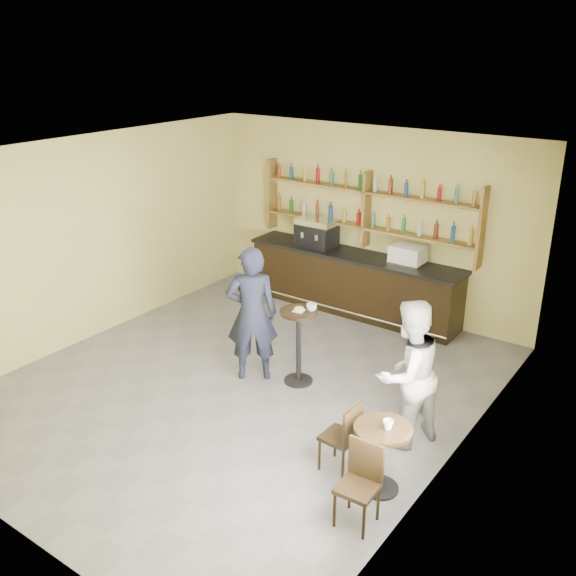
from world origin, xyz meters
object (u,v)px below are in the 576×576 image
Objects in this scene: chair_west at (339,436)px; patron_second at (408,374)px; espresso_machine at (317,232)px; pedestal_table at (299,347)px; bar_counter at (353,283)px; cafe_table at (381,459)px; pastry_case at (408,255)px; chair_south at (357,487)px; man_main at (252,314)px.

chair_west is 0.47× the size of patron_second.
espresso_machine is 3.08m from pedestal_table.
cafe_table is at bearing -56.23° from bar_counter.
bar_counter is at bearing -149.48° from chair_west.
bar_counter is at bearing 172.25° from pastry_case.
pastry_case reaches higher than chair_south.
patron_second reaches higher than espresso_machine.
patron_second is at bearing 161.05° from chair_west.
chair_west is at bearing 130.06° from chair_south.
man_main reaches higher than chair_west.
chair_south is at bearing -77.14° from pastry_case.
espresso_machine is 0.64× the size of pedestal_table.
espresso_machine reaches higher than pedestal_table.
espresso_machine is (-0.77, 0.00, 0.78)m from bar_counter.
pastry_case is at bearing -131.15° from patron_second.
chair_south is at bearing 31.92° from patron_second.
patron_second reaches higher than chair_south.
chair_south is at bearing -59.36° from bar_counter.
espresso_machine reaches higher than chair_west.
espresso_machine is 0.81× the size of chair_west.
pastry_case is at bearing 0.00° from bar_counter.
espresso_machine is at bearing -110.25° from patron_second.
pastry_case is 0.50× the size of pedestal_table.
bar_counter is 1.22m from pastry_case.
chair_west is at bearing -61.71° from bar_counter.
pedestal_table is 2.00m from chair_west.
cafe_table is 0.43× the size of patron_second.
bar_counter is at bearing -127.06° from man_main.
espresso_machine is 1.77m from pastry_case.
bar_counter is 4.52× the size of chair_south.
bar_counter is 5.03× the size of cafe_table.
chair_south reaches higher than cafe_table.
pastry_case is 0.28× the size of man_main.
pedestal_table is at bearing 133.57° from chair_south.
bar_counter is 4.62× the size of chair_west.
chair_south is (0.05, -0.60, 0.04)m from cafe_table.
patron_second is (-0.25, 1.56, 0.48)m from chair_south.
espresso_machine is 4.99m from chair_west.
pedestal_table is 0.56× the size of man_main.
espresso_machine is at bearing 172.25° from pastry_case.
patron_second is at bearing -71.78° from pastry_case.
man_main reaches higher than chair_south.
pastry_case is 3.04m from man_main.
bar_counter is at bearing 123.77° from cafe_table.
bar_counter reaches higher than chair_south.
pedestal_table is at bearing 145.56° from cafe_table.
chair_west is (2.09, -1.09, -0.55)m from man_main.
espresso_machine reaches higher than bar_counter.
cafe_table is 0.60m from chair_south.
chair_west is at bearing -81.77° from pastry_case.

